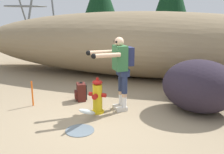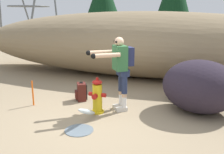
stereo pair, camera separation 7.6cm
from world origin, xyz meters
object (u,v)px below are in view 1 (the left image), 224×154
Objects in this scene: survey_stake at (32,93)px; boulder_outlier at (179,92)px; boulder_large at (200,86)px; spare_backpack at (81,92)px; fire_hydrant at (97,97)px; utility_worker at (120,65)px.

boulder_outlier is at bearing 26.50° from survey_stake.
boulder_large is 1.01m from boulder_outlier.
boulder_outlier is at bearing 170.75° from spare_backpack.
boulder_outlier is 0.94× the size of survey_stake.
boulder_large is at bearing 20.13° from fire_hydrant.
boulder_large reaches higher than boulder_outlier.
utility_worker reaches higher than survey_stake.
survey_stake is (-1.60, -0.06, -0.06)m from fire_hydrant.
boulder_large is at bearing -59.30° from boulder_outlier.
spare_backpack reaches higher than boulder_outlier.
fire_hydrant is at bearing -159.87° from boulder_large.
spare_backpack is 2.49m from boulder_outlier.
utility_worker reaches higher than fire_hydrant.
utility_worker is 2.18m from survey_stake.
survey_stake is (-3.70, -0.83, -0.28)m from boulder_large.
utility_worker reaches higher than boulder_outlier.
spare_backpack is at bearing 36.68° from survey_stake.
boulder_outlier is (-0.47, 0.79, -0.42)m from boulder_large.
fire_hydrant is 2.24m from boulder_large.
spare_backpack is at bearing -177.12° from boulder_large.
fire_hydrant is 0.85m from utility_worker.
boulder_large reaches higher than survey_stake.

